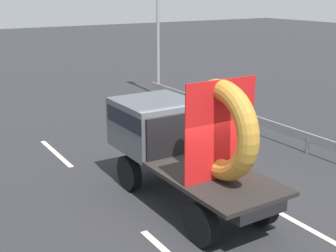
# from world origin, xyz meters

# --- Properties ---
(ground_plane) EXTENTS (120.00, 120.00, 0.00)m
(ground_plane) POSITION_xyz_m (0.00, 0.00, 0.00)
(ground_plane) COLOR #28282B
(flatbed_truck) EXTENTS (2.02, 5.37, 3.46)m
(flatbed_truck) POSITION_xyz_m (-0.19, 1.08, 1.66)
(flatbed_truck) COLOR black
(flatbed_truck) RESTS_ON ground_plane
(traffic_light) EXTENTS (0.42, 0.36, 6.81)m
(traffic_light) POSITION_xyz_m (5.63, 11.67, 4.36)
(traffic_light) COLOR gray
(traffic_light) RESTS_ON ground_plane
(guardrail) EXTENTS (0.10, 16.59, 0.71)m
(guardrail) POSITION_xyz_m (5.36, 3.53, 0.53)
(guardrail) COLOR gray
(guardrail) RESTS_ON ground_plane
(lane_dash_left_far) EXTENTS (0.16, 2.95, 0.01)m
(lane_dash_left_far) POSITION_xyz_m (-1.84, 5.97, 0.00)
(lane_dash_left_far) COLOR beige
(lane_dash_left_far) RESTS_ON ground_plane
(lane_dash_right_near) EXTENTS (0.16, 2.93, 0.01)m
(lane_dash_right_near) POSITION_xyz_m (1.46, -1.79, 0.00)
(lane_dash_right_near) COLOR beige
(lane_dash_right_near) RESTS_ON ground_plane
(lane_dash_right_far) EXTENTS (0.16, 2.72, 0.01)m
(lane_dash_right_far) POSITION_xyz_m (1.46, 5.98, 0.00)
(lane_dash_right_far) COLOR beige
(lane_dash_right_far) RESTS_ON ground_plane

